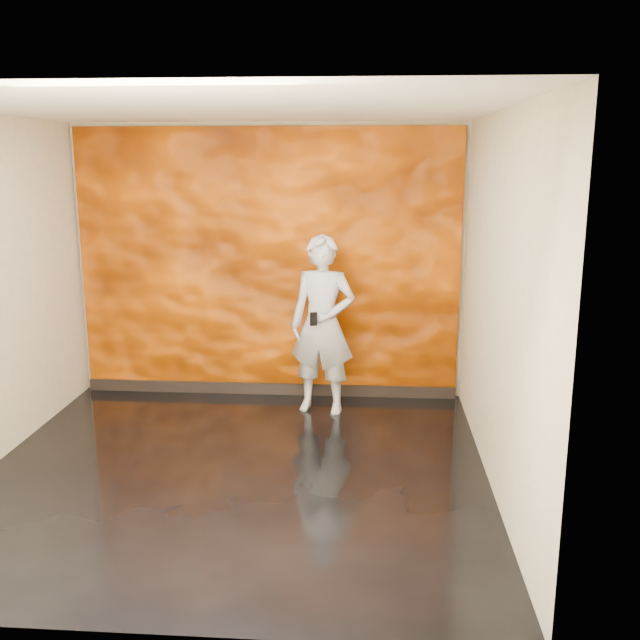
# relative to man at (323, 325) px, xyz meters

# --- Properties ---
(room) EXTENTS (4.02, 4.02, 2.81)m
(room) POSITION_rel_man_xyz_m (-0.60, -1.48, 0.53)
(room) COLOR black
(room) RESTS_ON ground
(feature_wall) EXTENTS (3.90, 0.06, 2.75)m
(feature_wall) POSITION_rel_man_xyz_m (-0.60, 0.48, 0.51)
(feature_wall) COLOR #E86100
(feature_wall) RESTS_ON ground
(baseboard) EXTENTS (3.90, 0.04, 0.12)m
(baseboard) POSITION_rel_man_xyz_m (-0.60, 0.44, -0.81)
(baseboard) COLOR black
(baseboard) RESTS_ON ground
(man) EXTENTS (0.70, 0.53, 1.74)m
(man) POSITION_rel_man_xyz_m (0.00, 0.00, 0.00)
(man) COLOR #A1A5B2
(man) RESTS_ON ground
(phone) EXTENTS (0.07, 0.04, 0.13)m
(phone) POSITION_rel_man_xyz_m (-0.07, -0.25, 0.11)
(phone) COLOR black
(phone) RESTS_ON man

